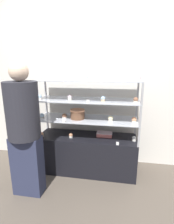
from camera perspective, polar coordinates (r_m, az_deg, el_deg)
name	(u,v)px	position (r m, az deg, el deg)	size (l,w,h in m)	color
ground_plane	(87,169)	(2.84, 0.00, -18.24)	(20.00, 20.00, 0.00)	brown
back_wall	(91,82)	(2.78, 1.39, 9.62)	(8.00, 0.05, 2.60)	silver
display_base	(87,153)	(2.70, 0.00, -13.33)	(1.43, 0.49, 0.55)	black
display_riser_lower	(87,119)	(2.50, 0.00, -2.46)	(1.43, 0.49, 0.27)	#99999E
display_riser_middle	(87,101)	(2.43, 0.00, 3.70)	(1.43, 0.49, 0.27)	#99999E
display_riser_upper	(87,81)	(2.39, 0.00, 10.13)	(1.43, 0.49, 0.27)	#99999E
layer_cake_centerpiece	(78,114)	(2.47, -3.10, -0.68)	(0.21, 0.21, 0.13)	brown
sheet_cake_frosted	(104,134)	(2.59, 5.73, -7.24)	(0.22, 0.13, 0.06)	#C66660
cupcake_0	(42,134)	(2.65, -14.58, -7.12)	(0.06, 0.06, 0.07)	#CCB28C
cupcake_1	(71,135)	(2.54, -5.30, -7.61)	(0.06, 0.06, 0.07)	white
cupcake_2	(134,139)	(2.51, 15.13, -8.39)	(0.06, 0.06, 0.07)	white
price_tag_0	(118,144)	(2.34, 9.93, -10.10)	(0.04, 0.00, 0.04)	white
cupcake_3	(42,116)	(2.58, -14.51, -1.21)	(0.07, 0.07, 0.08)	white
cupcake_4	(64,116)	(2.50, -7.38, -1.36)	(0.07, 0.07, 0.08)	white
cupcake_5	(110,119)	(2.38, 7.68, -2.19)	(0.07, 0.07, 0.08)	beige
cupcake_6	(134,120)	(2.40, 15.13, -2.48)	(0.07, 0.07, 0.08)	beige
price_tag_1	(64,121)	(2.34, -7.64, -2.81)	(0.04, 0.00, 0.04)	white
cupcake_7	(40,97)	(2.51, -15.21, 4.72)	(0.06, 0.06, 0.08)	white
cupcake_8	(70,98)	(2.40, -5.64, 4.73)	(0.06, 0.06, 0.08)	beige
cupcake_9	(103,99)	(2.31, 5.28, 4.37)	(0.06, 0.06, 0.08)	#CCB28C
cupcake_10	(136,100)	(2.28, 15.60, 3.74)	(0.06, 0.06, 0.08)	beige
price_tag_2	(88,101)	(2.20, 0.32, 3.52)	(0.04, 0.00, 0.04)	white
cupcake_11	(39,77)	(2.48, -15.45, 10.95)	(0.06, 0.06, 0.08)	white
cupcake_12	(86,78)	(2.28, -0.32, 11.18)	(0.06, 0.06, 0.08)	beige
cupcake_13	(138,78)	(2.27, 16.36, 10.58)	(0.06, 0.06, 0.08)	white
price_tag_3	(66,79)	(2.22, -6.76, 10.65)	(0.04, 0.00, 0.04)	white
customer_figure	(24,128)	(2.15, -19.82, -4.99)	(0.37, 0.37, 1.60)	#282D47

